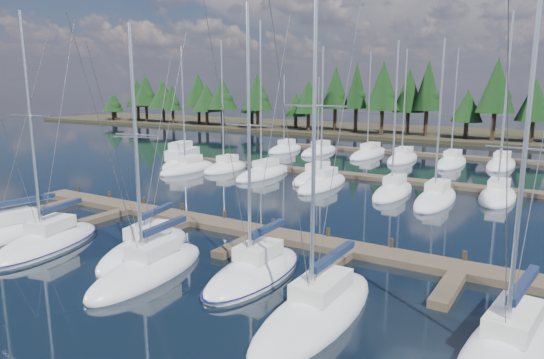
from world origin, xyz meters
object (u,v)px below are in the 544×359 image
Objects in this scene: front_sailboat_3 at (149,270)px; front_sailboat_1 at (48,243)px; motor_yacht_left at (183,160)px; front_sailboat_4 at (255,272)px; front_sailboat_0 at (5,234)px; main_dock at (260,235)px; front_sailboat_5 at (317,312)px; front_sailboat_6 at (508,350)px; front_sailboat_2 at (146,250)px.

front_sailboat_1 is at bearing -179.31° from front_sailboat_3.
front_sailboat_4 is at bearing -42.41° from motor_yacht_left.
front_sailboat_3 is 5.43m from front_sailboat_4.
front_sailboat_3 is (12.14, 0.51, -0.01)m from front_sailboat_0.
front_sailboat_5 is at bearing -44.36° from main_dock.
motor_yacht_left is at bearing 137.59° from front_sailboat_4.
front_sailboat_6 is at bearing -6.39° from front_sailboat_4.
front_sailboat_5 is at bearing -8.66° from front_sailboat_2.
front_sailboat_0 is (-13.63, -8.56, 0.10)m from main_dock.
motor_yacht_left is at bearing 117.15° from front_sailboat_1.
front_sailboat_5 is at bearing -172.50° from front_sailboat_6.
front_sailboat_6 is (18.99, -0.87, 0.01)m from front_sailboat_2.
front_sailboat_2 is 0.77× the size of front_sailboat_5.
front_sailboat_0 reaches higher than main_dock.
front_sailboat_0 is 1.49× the size of motor_yacht_left.
front_sailboat_2 is 3.26m from front_sailboat_3.
front_sailboat_1 reaches higher than motor_yacht_left.
front_sailboat_1 is at bearing -62.85° from motor_yacht_left.
front_sailboat_5 is 1.16× the size of front_sailboat_6.
front_sailboat_2 is at bearing -123.77° from main_dock.
front_sailboat_2 is 19.01m from front_sailboat_6.
main_dock is 3.02× the size of front_sailboat_0.
front_sailboat_6 reaches higher than front_sailboat_3.
front_sailboat_4 is at bearing 28.43° from front_sailboat_3.
front_sailboat_3 is at bearing 0.69° from front_sailboat_1.
motor_yacht_left is (-23.97, 19.43, 0.31)m from main_dock.
front_sailboat_0 is 3.83m from front_sailboat_1.
front_sailboat_0 reaches higher than front_sailboat_4.
motor_yacht_left is (-20.02, 25.34, 0.23)m from front_sailboat_2.
front_sailboat_0 is at bearing -177.60° from front_sailboat_3.
motor_yacht_left is at bearing 139.57° from front_sailboat_5.
front_sailboat_2 is 0.88× the size of front_sailboat_4.
front_sailboat_5 reaches higher than front_sailboat_2.
front_sailboat_3 is at bearing -100.53° from main_dock.
front_sailboat_1 is (-9.83, -8.15, 0.08)m from main_dock.
front_sailboat_4 is at bearing 153.97° from front_sailboat_5.
front_sailboat_6 is (11.75, -1.32, -0.00)m from front_sailboat_4.
front_sailboat_1 is 1.16× the size of front_sailboat_2.
main_dock is 11.04m from front_sailboat_5.
front_sailboat_5 is at bearing 1.38° from front_sailboat_1.
front_sailboat_2 reaches higher than motor_yacht_left.
motor_yacht_left is (-39.00, 26.21, 0.22)m from front_sailboat_6.
front_sailboat_0 reaches higher than motor_yacht_left.
front_sailboat_0 is at bearing -176.46° from front_sailboat_6.
front_sailboat_4 is (4.77, 2.58, 0.00)m from front_sailboat_3.
front_sailboat_4 reaches higher than front_sailboat_3.
front_sailboat_5 is 41.86m from motor_yacht_left.
front_sailboat_4 is at bearing 10.36° from front_sailboat_0.
front_sailboat_3 is at bearing -151.57° from front_sailboat_4.
front_sailboat_4 is (16.91, 3.09, -0.01)m from front_sailboat_0.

